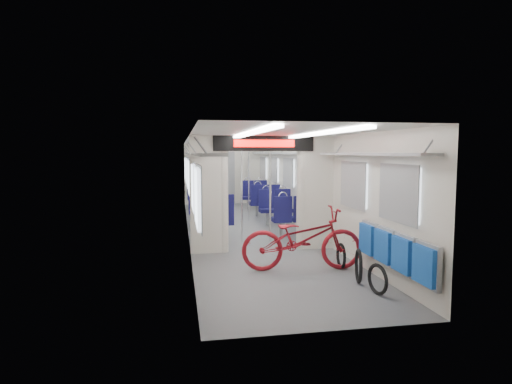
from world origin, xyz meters
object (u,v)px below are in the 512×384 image
seat_bay_near_right (283,209)px  stanchion_far_right (249,181)px  bicycle (302,239)px  bike_hoop_c (341,257)px  stanchion_near_right (270,190)px  stanchion_far_left (227,181)px  bike_hoop_a (378,281)px  seat_bay_near_left (209,209)px  stanchion_near_left (242,190)px  seat_bay_far_right (259,196)px  seat_bay_far_left (202,197)px  bike_hoop_b (359,267)px  flip_bench (394,250)px

seat_bay_near_right → stanchion_far_right: stanchion_far_right is taller
bicycle → bike_hoop_c: (0.69, -0.02, -0.34)m
stanchion_near_right → stanchion_far_left: bearing=100.6°
bicycle → bike_hoop_a: 1.60m
seat_bay_near_left → seat_bay_near_right: seat_bay_near_left is taller
stanchion_near_left → stanchion_near_right: bearing=-2.8°
stanchion_near_right → seat_bay_far_right: bearing=82.4°
seat_bay_far_right → stanchion_far_right: 1.80m
seat_bay_near_right → bike_hoop_c: bearing=-88.2°
seat_bay_far_left → stanchion_far_left: bearing=-68.4°
seat_bay_near_left → stanchion_far_left: 2.06m
stanchion_far_right → stanchion_far_left: bearing=158.9°
seat_bay_far_right → seat_bay_far_left: bearing=170.4°
bike_hoop_a → seat_bay_far_right: (-0.11, 8.32, 0.35)m
bike_hoop_b → seat_bay_near_right: 4.54m
bike_hoop_b → bike_hoop_c: 0.83m
stanchion_near_left → stanchion_far_left: bearing=89.4°
flip_bench → bike_hoop_a: flip_bench is taller
seat_bay_near_right → seat_bay_far_right: seat_bay_far_right is taller
stanchion_far_right → bike_hoop_c: bearing=-82.2°
seat_bay_far_left → seat_bay_near_right: bearing=-62.2°
seat_bay_near_right → stanchion_far_left: stanchion_far_left is taller
bike_hoop_a → stanchion_far_left: bearing=100.7°
flip_bench → stanchion_near_right: bearing=105.9°
bike_hoop_a → bike_hoop_b: (-0.04, 0.55, 0.04)m
seat_bay_far_right → bike_hoop_b: bearing=-89.5°
bike_hoop_b → bicycle: bearing=126.9°
bike_hoop_c → stanchion_near_right: 2.67m
bicycle → bike_hoop_b: bicycle is taller
bike_hoop_b → seat_bay_near_right: seat_bay_near_right is taller
seat_bay_far_left → stanchion_near_right: (1.26, -4.87, 0.62)m
bike_hoop_c → seat_bay_far_right: seat_bay_far_right is taller
bike_hoop_a → stanchion_far_left: 7.16m
bike_hoop_b → seat_bay_near_right: bearing=90.9°
bike_hoop_a → seat_bay_far_right: bearing=90.7°
stanchion_near_right → stanchion_far_right: (-0.00, 2.97, 0.00)m
bike_hoop_b → stanchion_near_right: (-0.68, 3.21, 0.91)m
bike_hoop_a → bike_hoop_b: bearing=94.0°
bicycle → stanchion_far_left: 5.63m
seat_bay_near_left → seat_bay_near_right: 1.87m
flip_bench → stanchion_near_left: (-1.66, 3.64, 0.57)m
flip_bench → seat_bay_near_right: (-0.42, 4.93, -0.05)m
stanchion_near_right → bike_hoop_a: bearing=-79.2°
flip_bench → stanchion_far_right: bearing=98.9°
bike_hoop_a → bike_hoop_c: size_ratio=1.00×
bike_hoop_a → stanchion_near_right: (-0.72, 3.77, 0.96)m
stanchion_far_left → stanchion_far_right: size_ratio=1.00×
stanchion_near_left → stanchion_far_left: 3.17m
flip_bench → seat_bay_far_left: 8.78m
bicycle → seat_bay_far_right: seat_bay_far_right is taller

